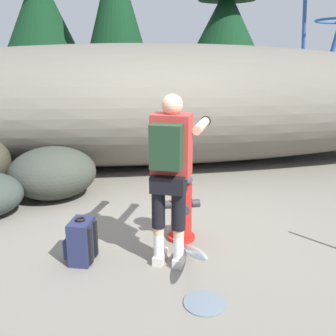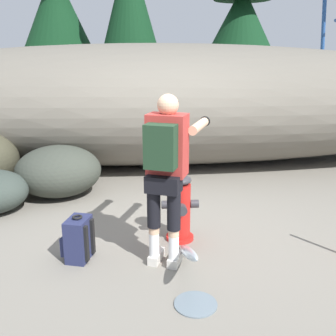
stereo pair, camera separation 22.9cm
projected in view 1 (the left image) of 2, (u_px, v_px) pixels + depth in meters
The scene contains 8 objects.
ground_plane at pixel (179, 236), 4.50m from camera, with size 56.00×56.00×0.04m, color slate.
dirt_embankment at pixel (152, 104), 7.28m from camera, with size 13.92×3.20×2.20m, color #666056.
fire_hydrant at pixel (181, 208), 4.30m from camera, with size 0.41×0.36×0.80m.
hydrant_water_jet at pixel (195, 257), 3.64m from camera, with size 0.36×1.25×0.53m.
utility_worker at pixel (171, 160), 3.65m from camera, with size 0.73×1.04×1.66m.
spare_backpack at pixel (81, 241), 3.87m from camera, with size 0.34×0.34×0.47m.
boulder_mid at pixel (53, 173), 5.59m from camera, with size 1.23×1.15×0.74m, color #353A32.
pine_tree_center at pixel (226, 13), 12.19m from camera, with size 2.74×2.74×5.78m.
Camera 1 is at (-0.67, -4.04, 2.01)m, focal length 41.59 mm.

